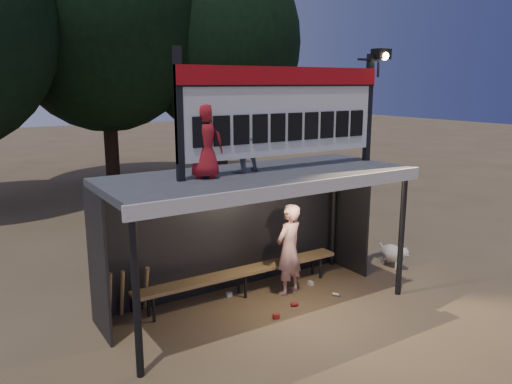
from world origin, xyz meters
TOP-DOWN VIEW (x-y plane):
  - ground at (0.00, 0.00)m, footprint 80.00×80.00m
  - player at (0.76, 0.20)m, footprint 0.69×0.56m
  - child_a at (-0.22, 0.17)m, footprint 0.65×0.54m
  - child_b at (-0.94, 0.02)m, footprint 0.64×0.55m
  - dugout_shelter at (0.00, 0.24)m, footprint 5.10×2.08m
  - scoreboard_assembly at (0.56, -0.01)m, footprint 4.10×0.27m
  - bench at (0.00, 0.55)m, footprint 4.00×0.35m
  - tree_mid at (1.00, 11.50)m, footprint 7.22×7.22m
  - tree_right at (5.00, 10.50)m, footprint 6.08×6.08m
  - dog at (3.39, 0.11)m, footprint 0.36×0.81m
  - bats at (-1.97, 0.82)m, footprint 0.68×0.35m
  - litter at (0.59, -0.06)m, footprint 1.72×1.23m

SIDE VIEW (x-z plane):
  - ground at x=0.00m, z-range 0.00..0.00m
  - litter at x=0.59m, z-range 0.00..0.08m
  - dog at x=3.39m, z-range 0.03..0.53m
  - bats at x=-1.97m, z-range 0.01..0.85m
  - bench at x=0.00m, z-range 0.19..0.67m
  - player at x=0.76m, z-range 0.00..1.65m
  - dugout_shelter at x=0.00m, z-range 0.69..3.01m
  - child_b at x=-0.94m, z-range 2.32..3.43m
  - child_a at x=-0.22m, z-range 2.32..3.52m
  - scoreboard_assembly at x=0.56m, z-range 2.33..4.32m
  - tree_right at x=5.00m, z-range 0.83..9.55m
  - tree_mid at x=1.00m, z-range 0.99..11.34m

